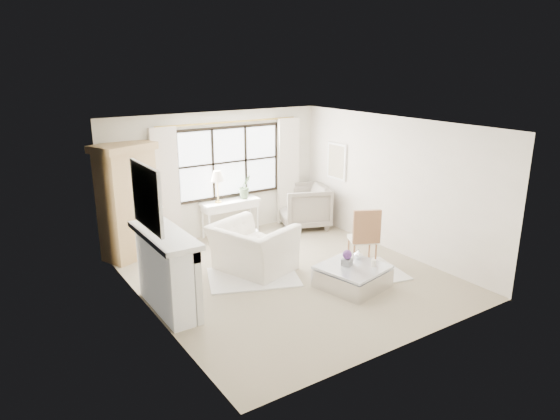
% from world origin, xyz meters
% --- Properties ---
extents(floor, '(5.50, 5.50, 0.00)m').
position_xyz_m(floor, '(0.00, 0.00, 0.00)').
color(floor, tan).
rests_on(floor, ground).
extents(ceiling, '(5.50, 5.50, 0.00)m').
position_xyz_m(ceiling, '(0.00, 0.00, 2.70)').
color(ceiling, silver).
rests_on(ceiling, ground).
extents(wall_back, '(5.00, 0.00, 5.00)m').
position_xyz_m(wall_back, '(0.00, 2.75, 1.35)').
color(wall_back, silver).
rests_on(wall_back, ground).
extents(wall_front, '(5.00, 0.00, 5.00)m').
position_xyz_m(wall_front, '(0.00, -2.75, 1.35)').
color(wall_front, beige).
rests_on(wall_front, ground).
extents(wall_left, '(0.00, 5.50, 5.50)m').
position_xyz_m(wall_left, '(-2.50, 0.00, 1.35)').
color(wall_left, beige).
rests_on(wall_left, ground).
extents(wall_right, '(0.00, 5.50, 5.50)m').
position_xyz_m(wall_right, '(2.50, 0.00, 1.35)').
color(wall_right, silver).
rests_on(wall_right, ground).
extents(window_pane, '(2.40, 0.02, 1.50)m').
position_xyz_m(window_pane, '(0.30, 2.73, 1.60)').
color(window_pane, silver).
rests_on(window_pane, wall_back).
extents(window_frame, '(2.50, 0.04, 1.50)m').
position_xyz_m(window_frame, '(0.30, 2.72, 1.60)').
color(window_frame, black).
rests_on(window_frame, wall_back).
extents(curtain_rod, '(3.30, 0.04, 0.04)m').
position_xyz_m(curtain_rod, '(0.30, 2.67, 2.47)').
color(curtain_rod, '#AC8B3C').
rests_on(curtain_rod, wall_back).
extents(curtain_left, '(0.55, 0.10, 2.47)m').
position_xyz_m(curtain_left, '(-1.20, 2.65, 1.24)').
color(curtain_left, silver).
rests_on(curtain_left, ground).
extents(curtain_right, '(0.55, 0.10, 2.47)m').
position_xyz_m(curtain_right, '(1.80, 2.65, 1.24)').
color(curtain_right, white).
rests_on(curtain_right, ground).
extents(fireplace, '(0.58, 1.66, 1.26)m').
position_xyz_m(fireplace, '(-2.27, 0.00, 0.65)').
color(fireplace, silver).
rests_on(fireplace, ground).
extents(mirror_frame, '(0.05, 1.15, 0.95)m').
position_xyz_m(mirror_frame, '(-2.47, 0.00, 1.84)').
color(mirror_frame, silver).
rests_on(mirror_frame, wall_left).
extents(mirror_glass, '(0.02, 1.00, 0.80)m').
position_xyz_m(mirror_glass, '(-2.44, 0.00, 1.84)').
color(mirror_glass, silver).
rests_on(mirror_glass, wall_left).
extents(art_frame, '(0.04, 0.62, 0.82)m').
position_xyz_m(art_frame, '(2.47, 1.70, 1.55)').
color(art_frame, white).
rests_on(art_frame, wall_right).
extents(art_canvas, '(0.01, 0.52, 0.72)m').
position_xyz_m(art_canvas, '(2.45, 1.70, 1.55)').
color(art_canvas, beige).
rests_on(art_canvas, wall_right).
extents(mantel_lamp, '(0.22, 0.22, 0.51)m').
position_xyz_m(mantel_lamp, '(-2.26, 0.24, 1.65)').
color(mantel_lamp, black).
rests_on(mantel_lamp, fireplace).
extents(armoire, '(1.30, 1.07, 2.24)m').
position_xyz_m(armoire, '(-2.04, 2.48, 1.14)').
color(armoire, tan).
rests_on(armoire, floor).
extents(console_table, '(1.30, 0.46, 0.80)m').
position_xyz_m(console_table, '(0.18, 2.51, 0.40)').
color(console_table, white).
rests_on(console_table, floor).
extents(console_lamp, '(0.28, 0.28, 0.69)m').
position_xyz_m(console_lamp, '(-0.11, 2.51, 1.36)').
color(console_lamp, '#B99840').
rests_on(console_lamp, console_table).
extents(orchid_plant, '(0.31, 0.25, 0.53)m').
position_xyz_m(orchid_plant, '(0.55, 2.50, 1.07)').
color(orchid_plant, '#4F6845').
rests_on(orchid_plant, console_table).
extents(side_table, '(0.40, 0.40, 0.51)m').
position_xyz_m(side_table, '(-0.08, 1.29, 0.33)').
color(side_table, white).
rests_on(side_table, floor).
extents(rug_left, '(1.87, 1.60, 0.03)m').
position_xyz_m(rug_left, '(-0.57, 0.28, 0.01)').
color(rug_left, white).
rests_on(rug_left, floor).
extents(rug_right, '(1.68, 1.39, 0.03)m').
position_xyz_m(rug_right, '(1.14, -0.66, 0.01)').
color(rug_right, silver).
rests_on(rug_right, floor).
extents(club_armchair, '(1.55, 1.66, 0.88)m').
position_xyz_m(club_armchair, '(-0.40, 0.57, 0.44)').
color(club_armchair, white).
rests_on(club_armchair, floor).
extents(wingback_chair, '(1.38, 1.37, 0.98)m').
position_xyz_m(wingback_chair, '(1.90, 2.14, 0.49)').
color(wingback_chair, gray).
rests_on(wingback_chair, floor).
extents(french_chair, '(0.64, 0.65, 1.08)m').
position_xyz_m(french_chair, '(1.55, -0.24, 0.31)').
color(french_chair, '#A36C44').
rests_on(french_chair, floor).
extents(coffee_table, '(1.19, 1.19, 0.38)m').
position_xyz_m(coffee_table, '(0.67, -0.96, 0.18)').
color(coffee_table, silver).
rests_on(coffee_table, floor).
extents(planter_box, '(0.20, 0.20, 0.12)m').
position_xyz_m(planter_box, '(0.60, -0.89, 0.44)').
color(planter_box, slate).
rests_on(planter_box, coffee_table).
extents(planter_flowers, '(0.16, 0.16, 0.16)m').
position_xyz_m(planter_flowers, '(0.60, -0.89, 0.58)').
color(planter_flowers, '#572D70').
rests_on(planter_flowers, planter_box).
extents(pillar_candle, '(0.08, 0.08, 0.12)m').
position_xyz_m(pillar_candle, '(0.94, -1.17, 0.44)').
color(pillar_candle, white).
rests_on(pillar_candle, coffee_table).
extents(coffee_vase, '(0.21, 0.21, 0.17)m').
position_xyz_m(coffee_vase, '(0.97, -0.76, 0.47)').
color(coffee_vase, white).
rests_on(coffee_vase, coffee_table).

